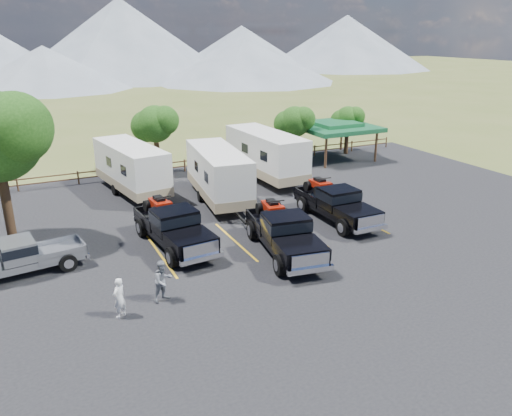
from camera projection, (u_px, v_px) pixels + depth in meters
name	position (u px, v px, depth m)	size (l,w,h in m)	color
ground	(307.00, 265.00, 23.64)	(320.00, 320.00, 0.00)	#4E5B26
asphalt_lot	(278.00, 242.00, 26.18)	(44.00, 34.00, 0.04)	black
stall_lines	(269.00, 235.00, 27.02)	(12.12, 5.50, 0.01)	gold
tree_ne_a	(294.00, 122.00, 40.59)	(3.11, 2.92, 4.76)	black
tree_ne_b	(347.00, 119.00, 44.02)	(2.77, 2.59, 4.27)	black
tree_north	(155.00, 124.00, 37.66)	(3.46, 3.24, 5.25)	black
rail_fence	(209.00, 161.00, 39.95)	(36.12, 0.12, 1.00)	brown
pavilion	(335.00, 127.00, 42.46)	(6.20, 6.20, 3.22)	brown
mountain_range	(23.00, 44.00, 107.81)	(209.00, 71.00, 20.00)	slate
rig_left	(173.00, 226.00, 25.36)	(2.85, 6.92, 2.25)	black
rig_center	(284.00, 231.00, 24.59)	(3.19, 7.04, 2.27)	black
rig_right	(336.00, 202.00, 28.87)	(2.34, 6.57, 2.19)	black
trailer_left	(131.00, 168.00, 33.44)	(3.66, 9.62, 3.32)	white
trailer_center	(218.00, 175.00, 31.83)	(3.43, 9.74, 3.36)	white
trailer_right	(266.00, 155.00, 36.53)	(2.97, 10.17, 3.53)	white
pickup_silver	(22.00, 256.00, 22.42)	(5.74, 2.53, 1.67)	gray
person_a	(119.00, 298.00, 19.03)	(0.60, 0.39, 1.63)	white
person_b	(163.00, 281.00, 20.18)	(0.86, 0.67, 1.76)	slate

